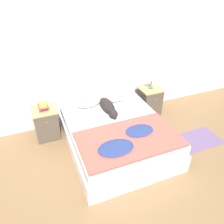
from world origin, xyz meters
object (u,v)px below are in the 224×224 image
pillow_right (115,96)px  table_lamp (152,77)px  pillow_left (87,102)px  nightstand_left (46,123)px  book_stack (43,107)px  bed (116,135)px  nightstand_right (150,101)px  dog (108,107)px

pillow_right → table_lamp: 0.87m
pillow_left → table_lamp: table_lamp is taller
pillow_left → table_lamp: bearing=0.0°
nightstand_left → book_stack: 0.36m
bed → pillow_right: bearing=69.2°
table_lamp → nightstand_left: bearing=-179.6°
book_stack → table_lamp: (2.23, 0.01, 0.20)m
book_stack → nightstand_left: bearing=-109.7°
bed → nightstand_left: (-1.12, 0.75, 0.05)m
nightstand_left → table_lamp: 2.31m
pillow_right → nightstand_right: bearing=-1.0°
dog → table_lamp: (1.11, 0.34, 0.26)m
nightstand_left → pillow_right: bearing=0.6°
table_lamp → bed: bearing=-145.6°
nightstand_right → dog: bearing=-163.4°
nightstand_left → nightstand_right: same height
nightstand_right → pillow_right: size_ratio=1.21×
nightstand_right → pillow_right: 0.87m
table_lamp → nightstand_right: bearing=-90.0°
nightstand_left → pillow_left: pillow_left is taller
nightstand_right → pillow_right: (-0.83, 0.01, 0.28)m
bed → nightstand_left: 1.35m
book_stack → pillow_left: bearing=0.4°
pillow_right → book_stack: book_stack is taller
nightstand_left → dog: 1.21m
nightstand_left → book_stack: size_ratio=2.60×
dog → nightstand_left: bearing=163.8°
dog → book_stack: (-1.13, 0.34, 0.07)m
dog → table_lamp: size_ratio=2.43×
dog → table_lamp: table_lamp is taller
nightstand_left → book_stack: (0.00, 0.01, 0.36)m
bed → nightstand_left: size_ratio=3.28×
nightstand_left → table_lamp: bearing=0.4°
dog → book_stack: 1.18m
pillow_right → bed: bearing=-110.8°
nightstand_left → dog: (1.13, -0.33, 0.29)m
bed → nightstand_left: nightstand_left is taller
bed → dog: dog is taller
dog → pillow_left: bearing=131.6°
bed → nightstand_right: bearing=33.9°
dog → book_stack: book_stack is taller
bed → pillow_left: size_ratio=3.96×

